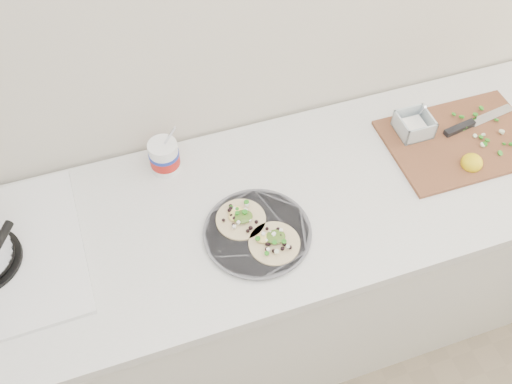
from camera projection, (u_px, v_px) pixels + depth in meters
name	position (u px, v px, depth m)	size (l,w,h in m)	color
counter	(265.00, 276.00, 2.03)	(2.44, 0.66, 0.90)	silver
taco_plate	(257.00, 231.00, 1.58)	(0.30, 0.30, 0.04)	#55555B
tub	(165.00, 154.00, 1.70)	(0.09, 0.09, 0.21)	white
cutboard	(458.00, 136.00, 1.81)	(0.47, 0.33, 0.07)	brown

